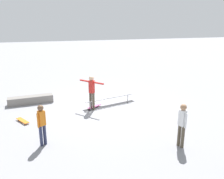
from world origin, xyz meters
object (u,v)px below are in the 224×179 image
skater_main (92,90)px  skateboard_main (94,106)px  grind_rail (110,102)px  loose_skateboard_orange (23,120)px  bystander_orange_shirt (42,123)px  skate_ledge (31,100)px  bystander_white_shirt (182,123)px

skater_main → skateboard_main: skater_main is taller
grind_rail → skater_main: size_ratio=1.66×
loose_skateboard_orange → skater_main: bearing=71.0°
skater_main → loose_skateboard_orange: (3.09, 0.78, -0.90)m
skateboard_main → bystander_orange_shirt: bystander_orange_shirt is taller
skateboard_main → loose_skateboard_orange: same height
skateboard_main → bystander_orange_shirt: (2.29, 3.15, 0.77)m
skateboard_main → loose_skateboard_orange: (3.23, 0.99, 0.00)m
grind_rail → bystander_orange_shirt: (3.09, 3.24, 0.66)m
skate_ledge → skateboard_main: size_ratio=2.89×
loose_skateboard_orange → skateboard_main: bearing=73.9°
skate_ledge → bystander_white_shirt: size_ratio=1.41×
skate_ledge → skateboard_main: 3.34m
skateboard_main → bystander_white_shirt: 4.97m
skate_ledge → loose_skateboard_orange: 2.31m
bystander_orange_shirt → bystander_white_shirt: size_ratio=0.95×
skate_ledge → skater_main: (-2.93, 1.52, 0.78)m
grind_rail → bystander_white_shirt: bearing=91.8°
skateboard_main → skater_main: bearing=-158.5°
bystander_orange_shirt → skater_main: bearing=-162.1°
grind_rail → skateboard_main: bearing=-11.2°
grind_rail → skater_main: (0.93, 0.30, 0.78)m
skateboard_main → grind_rail: bearing=-29.1°
bystander_white_shirt → grind_rail: bearing=-3.2°
skate_ledge → bystander_white_shirt: 7.83m
skateboard_main → bystander_orange_shirt: 3.97m
skate_ledge → loose_skateboard_orange: size_ratio=2.84×
grind_rail → bystander_white_shirt: bystander_white_shirt is taller
grind_rail → loose_skateboard_orange: 4.16m
grind_rail → skater_main: 1.25m
skateboard_main → bystander_white_shirt: bearing=-97.0°
skater_main → bystander_white_shirt: bearing=165.9°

